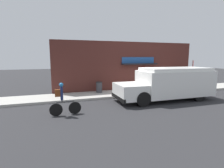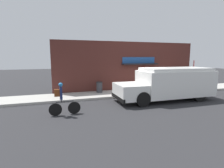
{
  "view_description": "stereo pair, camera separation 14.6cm",
  "coord_description": "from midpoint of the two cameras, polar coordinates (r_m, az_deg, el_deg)",
  "views": [
    {
      "loc": [
        -6.26,
        -11.45,
        2.94
      ],
      "look_at": [
        -2.42,
        -0.2,
        1.1
      ],
      "focal_mm": 28.0,
      "sensor_mm": 36.0,
      "label": 1
    },
    {
      "loc": [
        -6.12,
        -11.5,
        2.94
      ],
      "look_at": [
        -2.42,
        -0.2,
        1.1
      ],
      "focal_mm": 28.0,
      "sensor_mm": 36.0,
      "label": 2
    }
  ],
  "objects": [
    {
      "name": "stop_sign_post",
      "position": [
        16.51,
        24.56,
        4.21
      ],
      "size": [
        0.45,
        0.45,
        2.52
      ],
      "color": "slate",
      "rests_on": "sidewalk"
    },
    {
      "name": "cyclist",
      "position": [
        9.17,
        -16.21,
        -4.95
      ],
      "size": [
        1.59,
        0.21,
        1.68
      ],
      "rotation": [
        0.0,
        0.0,
        0.05
      ],
      "color": "black",
      "rests_on": "ground_plane"
    },
    {
      "name": "sidewalk",
      "position": [
        14.37,
        7.08,
        -2.74
      ],
      "size": [
        28.0,
        2.36,
        0.16
      ],
      "color": "#ADAAA3",
      "rests_on": "ground_plane"
    },
    {
      "name": "trash_bin",
      "position": [
        13.82,
        -4.53,
        -1.04
      ],
      "size": [
        0.48,
        0.48,
        0.84
      ],
      "color": "#38383D",
      "rests_on": "sidewalk"
    },
    {
      "name": "ground_plane",
      "position": [
        13.36,
        9.28,
        -4.03
      ],
      "size": [
        70.0,
        70.0,
        0.0
      ],
      "primitive_type": "plane",
      "color": "#2B2B2D"
    },
    {
      "name": "school_bus",
      "position": [
        12.58,
        17.73,
        0.24
      ],
      "size": [
        6.79,
        2.86,
        2.21
      ],
      "rotation": [
        0.0,
        0.0,
        -0.02
      ],
      "color": "white",
      "rests_on": "ground_plane"
    },
    {
      "name": "storefront",
      "position": [
        15.31,
        5.15,
        5.72
      ],
      "size": [
        12.78,
        0.73,
        4.23
      ],
      "color": "#4C231E",
      "rests_on": "ground_plane"
    }
  ]
}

